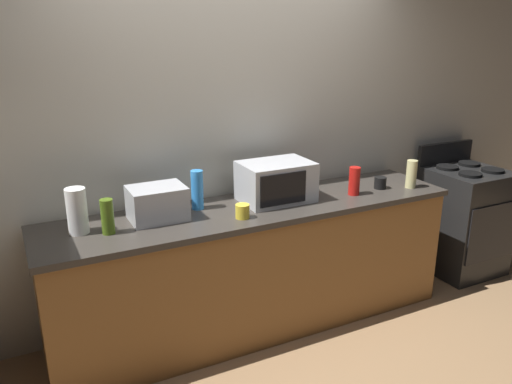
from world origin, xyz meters
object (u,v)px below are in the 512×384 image
Objects in this scene: stove_range at (463,219)px; mug_yellow at (242,211)px; microwave at (276,182)px; paper_towel_roll at (77,211)px; mug_black at (380,183)px; bottle_spray_cleaner at (197,190)px; bottle_olive_oil at (107,217)px; bottle_vinegar at (411,174)px; toaster_oven at (157,203)px; bottle_hot_sauce at (354,181)px.

stove_range is 2.23m from mug_yellow.
microwave is 1.30m from paper_towel_roll.
paper_towel_roll reaches higher than mug_black.
bottle_spray_cleaner is at bearing 123.35° from mug_yellow.
bottle_spray_cleaner is 0.63m from bottle_olive_oil.
bottle_vinegar reaches higher than mug_yellow.
microwave reaches higher than bottle_spray_cleaner.
toaster_oven is 1.39m from bottle_hot_sauce.
microwave is at bearing -8.59° from bottle_spray_cleaner.
bottle_vinegar is 2.35× the size of mug_black.
bottle_spray_cleaner is at bearing 176.86° from stove_range.
bottle_hot_sauce is at bearing -175.96° from stove_range.
bottle_olive_oil is (-1.71, 0.05, 0.00)m from bottle_hot_sauce.
mug_black is at bearing 4.79° from mug_yellow.
bottle_spray_cleaner is at bearing 168.72° from bottle_hot_sauce.
bottle_olive_oil is at bearing 178.18° from bottle_hot_sauce.
bottle_olive_oil is at bearing -29.34° from paper_towel_roll.
paper_towel_roll reaches higher than bottle_hot_sauce.
paper_towel_roll is 0.18m from bottle_olive_oil.
stove_range is 4.00× the size of paper_towel_roll.
bottle_olive_oil is 0.81m from mug_yellow.
mug_black is at bearing -2.95° from paper_towel_roll.
microwave reaches higher than mug_black.
stove_range is at bearing -3.14° from bottle_spray_cleaner.
bottle_spray_cleaner is 1.38m from mug_black.
bottle_hot_sauce is at bearing -11.28° from bottle_spray_cleaner.
stove_range is 0.97m from bottle_vinegar.
bottle_vinegar reaches higher than mug_black.
bottle_spray_cleaner reaches higher than bottle_hot_sauce.
bottle_spray_cleaner is (-0.54, 0.08, -0.00)m from microwave.
stove_range is 2.43m from bottle_spray_cleaner.
bottle_hot_sauce is at bearing 173.60° from bottle_vinegar.
bottle_spray_cleaner is at bearing 170.19° from bottle_vinegar.
toaster_oven is at bearing 155.49° from mug_yellow.
bottle_spray_cleaner reaches higher than toaster_oven.
paper_towel_roll is (-0.47, -0.01, 0.03)m from toaster_oven.
toaster_oven is at bearing 178.70° from stove_range.
toaster_oven is 0.47m from paper_towel_roll.
paper_towel_roll reaches higher than bottle_vinegar.
stove_range is at bearing 4.14° from mug_yellow.
mug_yellow is at bearing -175.72° from bottle_hot_sauce.
bottle_hot_sauce reaches higher than mug_black.
microwave is 1.78× the size of paper_towel_roll.
bottle_vinegar is at bearing -4.73° from paper_towel_roll.
stove_range is 1.11m from mug_black.
microwave and paper_towel_roll have the same top height.
paper_towel_roll is 1.34× the size of bottle_hot_sauce.
microwave reaches higher than bottle_vinegar.
microwave is at bearing 30.33° from mug_yellow.
microwave is 1.06m from bottle_vinegar.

